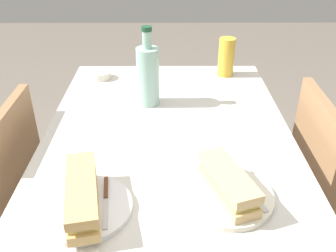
% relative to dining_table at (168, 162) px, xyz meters
% --- Properties ---
extents(dining_table, '(1.12, 0.79, 0.76)m').
position_rel_dining_table_xyz_m(dining_table, '(0.00, 0.00, 0.00)').
color(dining_table, beige).
rests_on(dining_table, ground).
extents(chair_far, '(0.41, 0.41, 0.86)m').
position_rel_dining_table_xyz_m(chair_far, '(-0.00, 0.59, -0.14)').
color(chair_far, '#936B47').
rests_on(chair_far, ground).
extents(plate_near, '(0.23, 0.23, 0.01)m').
position_rel_dining_table_xyz_m(plate_near, '(0.32, 0.15, 0.13)').
color(plate_near, silver).
rests_on(plate_near, dining_table).
extents(baguette_sandwich_near, '(0.22, 0.13, 0.07)m').
position_rel_dining_table_xyz_m(baguette_sandwich_near, '(0.32, 0.15, 0.17)').
color(baguette_sandwich_near, '#DBB77A').
rests_on(baguette_sandwich_near, plate_near).
extents(knife_near, '(0.17, 0.08, 0.01)m').
position_rel_dining_table_xyz_m(knife_near, '(0.29, 0.19, 0.14)').
color(knife_near, silver).
rests_on(knife_near, plate_near).
extents(plate_far, '(0.23, 0.23, 0.01)m').
position_rel_dining_table_xyz_m(plate_far, '(0.36, -0.20, 0.13)').
color(plate_far, white).
rests_on(plate_far, dining_table).
extents(baguette_sandwich_far, '(0.26, 0.12, 0.07)m').
position_rel_dining_table_xyz_m(baguette_sandwich_far, '(0.36, -0.20, 0.17)').
color(baguette_sandwich_far, tan).
rests_on(baguette_sandwich_far, plate_far).
extents(knife_far, '(0.18, 0.03, 0.01)m').
position_rel_dining_table_xyz_m(knife_far, '(0.34, -0.15, 0.14)').
color(knife_far, silver).
rests_on(knife_far, plate_far).
extents(water_bottle, '(0.08, 0.08, 0.28)m').
position_rel_dining_table_xyz_m(water_bottle, '(-0.20, -0.07, 0.23)').
color(water_bottle, '#99C6B7').
rests_on(water_bottle, dining_table).
extents(beer_glass, '(0.07, 0.07, 0.16)m').
position_rel_dining_table_xyz_m(beer_glass, '(-0.46, 0.25, 0.20)').
color(beer_glass, gold).
rests_on(beer_glass, dining_table).
extents(olive_bowl, '(0.08, 0.08, 0.03)m').
position_rel_dining_table_xyz_m(olive_bowl, '(-0.43, -0.28, 0.14)').
color(olive_bowl, silver).
rests_on(olive_bowl, dining_table).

